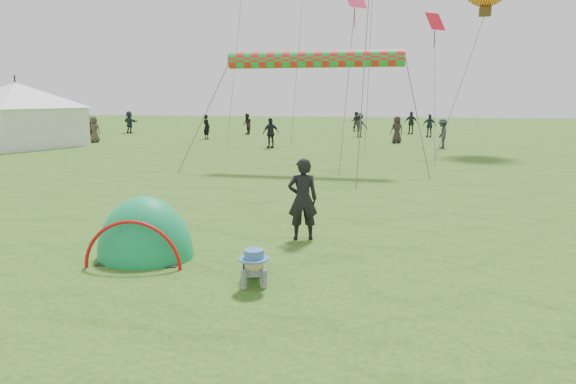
% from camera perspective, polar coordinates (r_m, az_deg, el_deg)
% --- Properties ---
extents(ground, '(140.00, 140.00, 0.00)m').
position_cam_1_polar(ground, '(7.74, -1.32, -11.08)').
color(ground, '#1D570F').
extents(crawling_toddler, '(0.81, 0.97, 0.64)m').
position_cam_1_polar(crawling_toddler, '(7.96, -3.84, -8.03)').
color(crawling_toddler, black).
rests_on(crawling_toddler, ground).
extents(popup_tent, '(1.90, 1.64, 2.23)m').
position_cam_1_polar(popup_tent, '(9.68, -15.50, -7.00)').
color(popup_tent, '#1A8447').
rests_on(popup_tent, ground).
extents(standing_adult, '(0.70, 0.56, 1.66)m').
position_cam_1_polar(standing_adult, '(10.30, 1.64, -0.81)').
color(standing_adult, black).
rests_on(standing_adult, ground).
extents(event_marquee, '(7.16, 7.16, 3.96)m').
position_cam_1_polar(event_marquee, '(33.57, -27.82, 7.80)').
color(event_marquee, white).
rests_on(event_marquee, ground).
extents(crowd_person_0, '(0.71, 0.57, 1.67)m').
position_cam_1_polar(crowd_person_0, '(40.85, -21.85, 6.91)').
color(crowd_person_0, black).
rests_on(crowd_person_0, ground).
extents(crowd_person_1, '(0.99, 1.08, 1.79)m').
position_cam_1_polar(crowd_person_1, '(35.67, -21.42, 6.62)').
color(crowd_person_1, black).
rests_on(crowd_person_1, ground).
extents(crowd_person_2, '(1.03, 0.97, 1.71)m').
position_cam_1_polar(crowd_person_2, '(29.26, -1.92, 6.57)').
color(crowd_person_2, '#1E242C').
rests_on(crowd_person_2, ground).
extents(crowd_person_3, '(1.23, 0.88, 1.73)m').
position_cam_1_polar(crowd_person_3, '(38.00, 7.98, 7.39)').
color(crowd_person_3, '#292A2F').
rests_on(crowd_person_3, ground).
extents(crowd_person_4, '(0.97, 0.84, 1.68)m').
position_cam_1_polar(crowd_person_4, '(33.34, 12.01, 6.80)').
color(crowd_person_4, '#2F2422').
rests_on(crowd_person_4, ground).
extents(crowd_person_7, '(0.82, 0.66, 1.63)m').
position_cam_1_polar(crowd_person_7, '(44.70, 7.54, 7.78)').
color(crowd_person_7, '#2D2320').
rests_on(crowd_person_7, ground).
extents(crowd_person_8, '(1.11, 0.72, 1.75)m').
position_cam_1_polar(crowd_person_8, '(41.92, 13.49, 7.50)').
color(crowd_person_8, '#232D34').
rests_on(crowd_person_8, ground).
extents(crowd_person_10, '(0.87, 0.97, 1.67)m').
position_cam_1_polar(crowd_person_10, '(35.11, -20.74, 6.52)').
color(crowd_person_10, '#3F312B').
rests_on(crowd_person_10, ground).
extents(crowd_person_11, '(1.71, 1.19, 1.77)m').
position_cam_1_polar(crowd_person_11, '(43.42, -17.20, 7.43)').
color(crowd_person_11, '#2A343D').
rests_on(crowd_person_11, ground).
extents(crowd_person_12, '(0.74, 0.67, 1.69)m').
position_cam_1_polar(crowd_person_12, '(35.97, -9.05, 7.16)').
color(crowd_person_12, black).
rests_on(crowd_person_12, ground).
extents(crowd_person_13, '(0.97, 1.01, 1.63)m').
position_cam_1_polar(crowd_person_13, '(40.17, -4.57, 7.55)').
color(crowd_person_13, black).
rests_on(crowd_person_13, ground).
extents(crowd_person_14, '(1.05, 0.70, 1.65)m').
position_cam_1_polar(crowd_person_14, '(39.11, 15.42, 7.14)').
color(crowd_person_14, '#25333C').
rests_on(crowd_person_14, ground).
extents(crowd_person_15, '(0.74, 1.13, 1.65)m').
position_cam_1_polar(crowd_person_15, '(30.58, 16.77, 6.24)').
color(crowd_person_15, '#292B36').
rests_on(crowd_person_15, ground).
extents(rainbow_tube_kite, '(6.83, 0.64, 0.64)m').
position_cam_1_polar(rainbow_tube_kite, '(20.39, 2.97, 14.51)').
color(rainbow_tube_kite, red).
extents(diamond_kite_0, '(1.06, 1.06, 0.86)m').
position_cam_1_polar(diamond_kite_0, '(27.41, 16.03, 17.76)').
color(diamond_kite_0, red).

